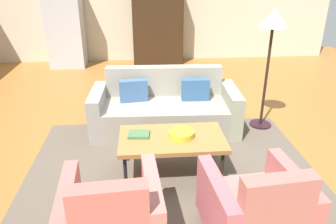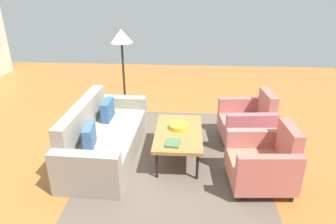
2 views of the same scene
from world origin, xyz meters
name	(u,v)px [view 1 (image 1 of 2)]	position (x,y,z in m)	size (l,w,h in m)	color
ground_plane	(169,138)	(0.00, 0.00, 0.00)	(10.67, 10.67, 0.00)	#A0662E
wall_back	(154,3)	(0.00, 4.36, 1.40)	(8.89, 0.12, 2.80)	beige
area_rug	(171,168)	(-0.04, -0.75, 0.00)	(3.40, 2.60, 0.01)	brown
couch	(165,109)	(-0.04, 0.39, 0.29)	(2.13, 0.97, 0.86)	gray
coffee_table	(172,140)	(-0.04, -0.80, 0.42)	(1.20, 0.70, 0.46)	black
armchair_left	(112,221)	(-0.64, -1.96, 0.34)	(0.85, 0.85, 0.88)	#2E2D1C
armchair_right	(257,212)	(0.57, -1.96, 0.34)	(0.87, 0.87, 0.88)	#311C11
fruit_bowl	(181,134)	(0.06, -0.80, 0.49)	(0.29, 0.29, 0.07)	gold
book_stack	(139,134)	(-0.42, -0.73, 0.47)	(0.26, 0.21, 0.03)	#466D42
cabinet	(158,26)	(0.06, 4.01, 0.90)	(1.20, 0.51, 1.80)	#301F11
refrigerator	(66,27)	(-2.10, 3.91, 0.93)	(0.80, 0.73, 1.85)	#B7BABF
floor_lamp	(272,30)	(1.42, 0.31, 1.44)	(0.40, 0.40, 1.72)	black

